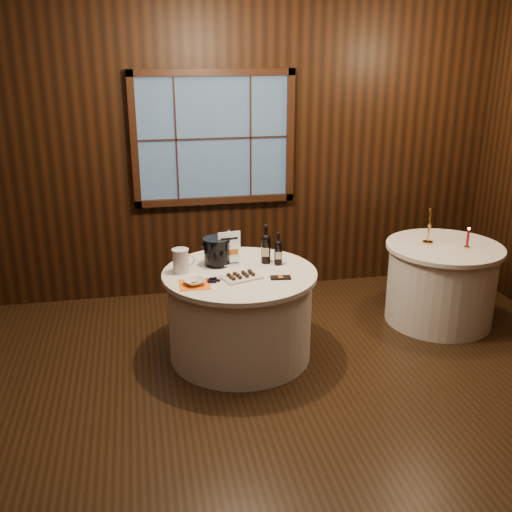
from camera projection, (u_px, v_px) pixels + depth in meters
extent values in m
plane|color=black|center=(265.00, 422.00, 4.27)|extent=(6.00, 6.00, 0.00)
cube|color=black|center=(214.00, 153.00, 6.07)|extent=(6.00, 0.02, 3.00)
cube|color=#395478|center=(214.00, 138.00, 6.00)|extent=(1.50, 0.01, 1.20)
cylinder|color=white|center=(240.00, 316.00, 5.07)|extent=(1.20, 1.20, 0.73)
cylinder|color=white|center=(240.00, 274.00, 4.94)|extent=(1.28, 1.28, 0.04)
cylinder|color=white|center=(440.00, 285.00, 5.72)|extent=(1.00, 1.00, 0.73)
cylinder|color=white|center=(445.00, 247.00, 5.59)|extent=(1.08, 1.08, 0.04)
cube|color=silver|center=(229.00, 264.00, 5.09)|extent=(0.17, 0.11, 0.02)
cube|color=silver|center=(229.00, 247.00, 5.04)|extent=(0.02, 0.02, 0.29)
cube|color=white|center=(229.00, 247.00, 5.02)|extent=(0.19, 0.03, 0.27)
cylinder|color=black|center=(266.00, 251.00, 5.10)|extent=(0.08, 0.08, 0.22)
sphere|color=black|center=(266.00, 239.00, 5.06)|extent=(0.08, 0.08, 0.08)
cylinder|color=black|center=(266.00, 232.00, 5.04)|extent=(0.03, 0.03, 0.10)
cylinder|color=black|center=(266.00, 226.00, 5.03)|extent=(0.03, 0.03, 0.02)
cube|color=beige|center=(267.00, 252.00, 5.06)|extent=(0.06, 0.02, 0.08)
cylinder|color=black|center=(278.00, 254.00, 5.07)|extent=(0.07, 0.07, 0.18)
sphere|color=black|center=(278.00, 244.00, 5.04)|extent=(0.07, 0.07, 0.07)
cylinder|color=black|center=(278.00, 238.00, 5.02)|extent=(0.03, 0.03, 0.08)
cylinder|color=black|center=(278.00, 234.00, 5.01)|extent=(0.03, 0.03, 0.02)
cube|color=beige|center=(279.00, 256.00, 5.03)|extent=(0.05, 0.01, 0.06)
cylinder|color=black|center=(217.00, 263.00, 5.08)|extent=(0.17, 0.17, 0.03)
cylinder|color=black|center=(217.00, 251.00, 5.04)|extent=(0.22, 0.22, 0.19)
cylinder|color=black|center=(217.00, 240.00, 5.01)|extent=(0.23, 0.23, 0.02)
cube|color=silver|center=(241.00, 277.00, 4.79)|extent=(0.35, 0.29, 0.02)
cube|color=black|center=(281.00, 278.00, 4.79)|extent=(0.17, 0.10, 0.01)
cylinder|color=#372414|center=(205.00, 280.00, 4.70)|extent=(0.07, 0.01, 0.03)
cylinder|color=silver|center=(181.00, 261.00, 4.89)|extent=(0.13, 0.13, 0.19)
cylinder|color=silver|center=(180.00, 250.00, 4.86)|extent=(0.14, 0.14, 0.01)
torus|color=silver|center=(189.00, 260.00, 4.90)|extent=(0.10, 0.03, 0.10)
cube|color=orange|center=(195.00, 284.00, 4.67)|extent=(0.24, 0.24, 0.00)
imported|color=silver|center=(194.00, 282.00, 4.66)|extent=(0.21, 0.21, 0.04)
cylinder|color=gold|center=(428.00, 242.00, 5.63)|extent=(0.10, 0.10, 0.02)
cylinder|color=gold|center=(429.00, 226.00, 5.58)|extent=(0.02, 0.02, 0.30)
cylinder|color=gold|center=(431.00, 209.00, 5.52)|extent=(0.05, 0.05, 0.03)
cylinder|color=gold|center=(467.00, 247.00, 5.51)|extent=(0.05, 0.05, 0.01)
cylinder|color=#9F0C17|center=(468.00, 238.00, 5.48)|extent=(0.02, 0.02, 0.16)
sphere|color=#FFB23F|center=(469.00, 229.00, 5.45)|extent=(0.02, 0.02, 0.02)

